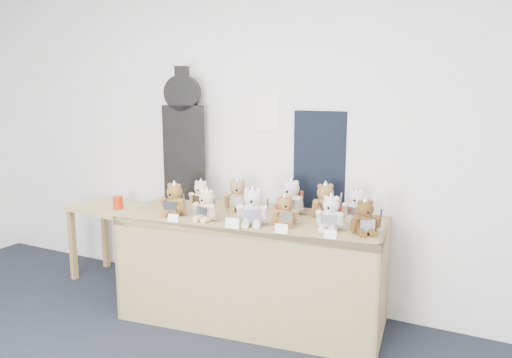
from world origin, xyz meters
The scene contains 21 objects.
room_shell centered at (0.18, 2.49, 1.57)m, with size 6.00×6.00×6.00m.
display_table centered at (0.29, 1.99, 0.65)m, with size 2.05×1.05×0.82m.
side_table centered at (-1.19, 2.16, 0.58)m, with size 0.88×0.54×0.70m.
guitar_case centered at (-0.52, 2.31, 1.37)m, with size 0.36×0.18×1.13m.
navy_board centered at (0.72, 2.50, 1.21)m, with size 0.58×0.02×0.78m, color black.
red_cup centered at (-1.12, 2.12, 0.76)m, with size 0.09×0.09×0.12m, color red.
teddy_front_far_left centered at (-0.27, 1.80, 0.93)m, with size 0.23×0.19×0.28m.
teddy_front_left centered at (0.03, 1.79, 0.92)m, with size 0.21×0.18×0.26m.
teddy_front_centre centered at (0.38, 1.83, 0.94)m, with size 0.25×0.23×0.30m.
teddy_front_right centered at (0.59, 1.92, 0.92)m, with size 0.20×0.20×0.25m.
teddy_front_far_right centered at (0.91, 1.97, 0.93)m, with size 0.22×0.18×0.27m.
teddy_front_end centered at (1.15, 1.97, 0.92)m, with size 0.22×0.21×0.26m.
teddy_back_left centered at (-0.23, 2.10, 0.92)m, with size 0.21×0.18×0.25m.
teddy_back_centre_left centered at (0.08, 2.16, 0.93)m, with size 0.23×0.22×0.28m.
teddy_back_centre_right centered at (0.50, 2.24, 0.94)m, with size 0.25×0.21×0.30m.
teddy_back_right centered at (0.77, 2.26, 0.94)m, with size 0.24×0.24×0.29m.
teddy_back_end centered at (1.00, 2.28, 0.92)m, with size 0.22×0.18×0.26m.
entry_card_a centered at (-0.15, 1.62, 0.85)m, with size 0.08×0.00×0.06m, color white.
entry_card_b centered at (0.31, 1.68, 0.86)m, with size 0.10×0.00×0.07m, color white.
entry_card_c centered at (0.66, 1.72, 0.85)m, with size 0.09×0.00×0.06m, color white.
entry_card_d centered at (0.98, 1.76, 0.85)m, with size 0.08×0.00×0.06m, color white.
Camera 1 is at (1.94, -1.20, 1.78)m, focal length 35.00 mm.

